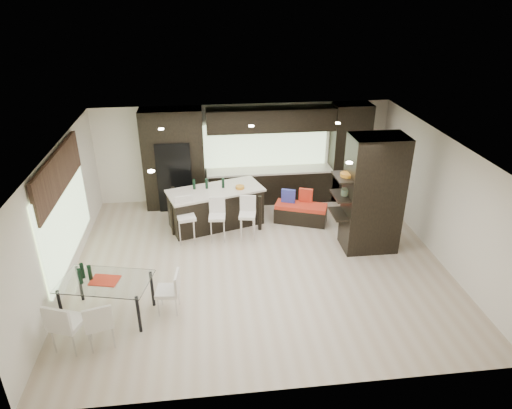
{
  "coord_description": "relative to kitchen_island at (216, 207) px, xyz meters",
  "views": [
    {
      "loc": [
        -1.06,
        -8.42,
        5.61
      ],
      "look_at": [
        0.0,
        0.6,
        1.15
      ],
      "focal_mm": 32.0,
      "sensor_mm": 36.0,
      "label": 1
    }
  ],
  "objects": [
    {
      "name": "partition_column",
      "position": [
        3.46,
        -1.51,
        0.86
      ],
      "size": [
        1.2,
        0.8,
        2.7
      ],
      "primitive_type": "cube",
      "color": "black",
      "rests_on": "ground"
    },
    {
      "name": "ceiling_spots",
      "position": [
        0.86,
        -1.66,
        2.19
      ],
      "size": [
        4.0,
        3.0,
        0.02
      ],
      "primitive_type": "cube",
      "color": "white",
      "rests_on": "ceiling"
    },
    {
      "name": "ground",
      "position": [
        0.86,
        -1.91,
        -0.49
      ],
      "size": [
        8.0,
        8.0,
        0.0
      ],
      "primitive_type": "plane",
      "color": "#C1AB93",
      "rests_on": "ground"
    },
    {
      "name": "ceiling",
      "position": [
        0.86,
        -1.91,
        2.21
      ],
      "size": [
        8.0,
        7.0,
        0.02
      ],
      "primitive_type": "cube",
      "color": "white",
      "rests_on": "ground"
    },
    {
      "name": "stone_accent",
      "position": [
        -3.07,
        -1.71,
        1.76
      ],
      "size": [
        0.08,
        3.0,
        0.8
      ],
      "primitive_type": "cube",
      "color": "brown",
      "rests_on": "left_wall"
    },
    {
      "name": "right_wall",
      "position": [
        4.86,
        -1.91,
        0.86
      ],
      "size": [
        0.02,
        7.0,
        2.7
      ],
      "primitive_type": "cube",
      "color": "white",
      "rests_on": "ground"
    },
    {
      "name": "kitchen_island",
      "position": [
        0.0,
        0.0,
        0.0
      ],
      "size": [
        2.53,
        1.64,
        0.97
      ],
      "primitive_type": "cube",
      "rotation": [
        0.0,
        0.0,
        0.3
      ],
      "color": "black",
      "rests_on": "ground"
    },
    {
      "name": "left_wall",
      "position": [
        -3.14,
        -1.91,
        0.86
      ],
      "size": [
        0.02,
        7.0,
        2.7
      ],
      "primitive_type": "cube",
      "color": "white",
      "rests_on": "ground"
    },
    {
      "name": "refrigerator",
      "position": [
        -1.04,
        1.21,
        0.46
      ],
      "size": [
        0.9,
        0.68,
        1.9
      ],
      "primitive_type": "cube",
      "color": "black",
      "rests_on": "ground"
    },
    {
      "name": "window_back",
      "position": [
        1.46,
        1.55,
        1.06
      ],
      "size": [
        3.4,
        0.04,
        1.2
      ],
      "primitive_type": "cube",
      "color": "#B2D199",
      "rests_on": "back_wall"
    },
    {
      "name": "chair_end",
      "position": [
        -1.02,
        -3.31,
        -0.1
      ],
      "size": [
        0.46,
        0.46,
        0.78
      ],
      "primitive_type": "cube",
      "rotation": [
        0.0,
        0.0,
        1.46
      ],
      "color": "silver",
      "rests_on": "ground"
    },
    {
      "name": "chair_near",
      "position": [
        -2.11,
        -4.07,
        -0.06
      ],
      "size": [
        0.56,
        0.56,
        0.85
      ],
      "primitive_type": "cube",
      "rotation": [
        0.0,
        0.0,
        0.25
      ],
      "color": "silver",
      "rests_on": "ground"
    },
    {
      "name": "stool_left",
      "position": [
        -0.72,
        -0.8,
        -0.03
      ],
      "size": [
        0.48,
        0.48,
        0.91
      ],
      "primitive_type": "cube",
      "rotation": [
        0.0,
        0.0,
        0.2
      ],
      "color": "silver",
      "rests_on": "ground"
    },
    {
      "name": "bench",
      "position": [
        2.16,
        -0.14,
        -0.23
      ],
      "size": [
        1.41,
        0.93,
        0.5
      ],
      "primitive_type": "cube",
      "rotation": [
        0.0,
        0.0,
        -0.36
      ],
      "color": "black",
      "rests_on": "ground"
    },
    {
      "name": "window_left",
      "position": [
        -3.1,
        -1.71,
        0.86
      ],
      "size": [
        0.04,
        3.2,
        1.9
      ],
      "primitive_type": "cube",
      "color": "#B2D199",
      "rests_on": "left_wall"
    },
    {
      "name": "back_wall",
      "position": [
        0.86,
        1.59,
        0.86
      ],
      "size": [
        8.0,
        0.02,
        2.7
      ],
      "primitive_type": "cube",
      "color": "white",
      "rests_on": "ground"
    },
    {
      "name": "stool_right",
      "position": [
        0.72,
        -0.79,
        -0.06
      ],
      "size": [
        0.44,
        0.44,
        0.86
      ],
      "primitive_type": "cube",
      "rotation": [
        0.0,
        0.0,
        -0.18
      ],
      "color": "silver",
      "rests_on": "ground"
    },
    {
      "name": "dining_table",
      "position": [
        -2.11,
        -3.31,
        -0.1
      ],
      "size": [
        1.76,
        1.24,
        0.77
      ],
      "primitive_type": "cube",
      "rotation": [
        0.0,
        0.0,
        -0.23
      ],
      "color": "white",
      "rests_on": "ground"
    },
    {
      "name": "floor_vase",
      "position": [
        3.16,
        -0.93,
        0.13
      ],
      "size": [
        0.59,
        0.59,
        1.24
      ],
      "primitive_type": null,
      "rotation": [
        0.0,
        0.0,
        0.36
      ],
      "color": "#45523B",
      "rests_on": "ground"
    },
    {
      "name": "chair_far",
      "position": [
        -2.61,
        -4.09,
        -0.04
      ],
      "size": [
        0.63,
        0.63,
        0.9
      ],
      "primitive_type": "cube",
      "rotation": [
        0.0,
        0.0,
        -0.36
      ],
      "color": "silver",
      "rests_on": "ground"
    },
    {
      "name": "stool_mid",
      "position": [
        0.0,
        -0.79,
        -0.06
      ],
      "size": [
        0.41,
        0.41,
        0.86
      ],
      "primitive_type": "cube",
      "rotation": [
        0.0,
        0.0,
        -0.09
      ],
      "color": "silver",
      "rests_on": "ground"
    },
    {
      "name": "back_cabinetry",
      "position": [
        1.36,
        1.26,
        0.86
      ],
      "size": [
        6.8,
        0.68,
        2.7
      ],
      "primitive_type": "cube",
      "color": "black",
      "rests_on": "ground"
    }
  ]
}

